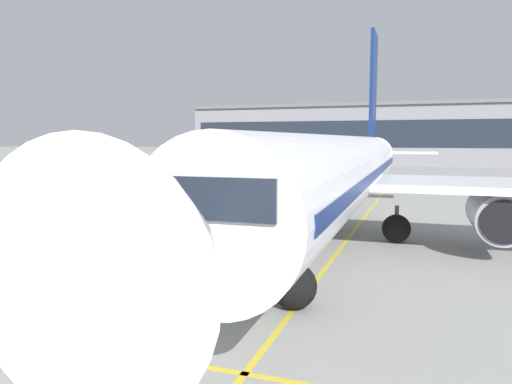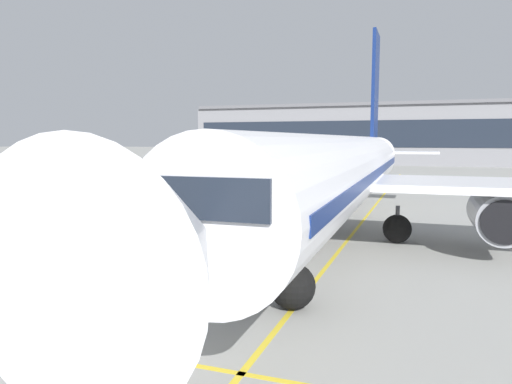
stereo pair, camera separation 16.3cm
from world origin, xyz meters
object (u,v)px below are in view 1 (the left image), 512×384
Objects in this scene: ground_crew_by_loader at (163,263)px; ground_crew_marshaller at (221,248)px; safety_cone_engine_keepout at (210,229)px; belt_loader at (211,246)px; ground_crew_by_carts at (109,248)px; parked_airplane at (343,173)px; baggage_cart_second at (51,256)px; safety_cone_wingtip at (191,237)px; baggage_cart_lead at (133,254)px.

ground_crew_marshaller is (1.04, 3.01, 0.00)m from ground_crew_by_loader.
ground_crew_by_loader reaches higher than safety_cone_engine_keepout.
belt_loader is 6.87× the size of safety_cone_engine_keepout.
ground_crew_by_loader is at bearing -109.01° from ground_crew_marshaller.
ground_crew_by_carts is (-3.36, 1.33, 0.00)m from ground_crew_by_loader.
ground_crew_by_carts is 2.23× the size of safety_cone_engine_keepout.
parked_airplane is 24.64× the size of ground_crew_by_carts.
baggage_cart_second is (-4.92, -4.25, 0.13)m from belt_loader.
baggage_cart_second is (-9.60, -10.90, -2.79)m from parked_airplane.
ground_crew_by_carts is at bearing 158.35° from ground_crew_by_loader.
parked_airplane reaches higher than safety_cone_wingtip.
ground_crew_by_loader is 3.61m from ground_crew_by_carts.
baggage_cart_lead reaches higher than safety_cone_wingtip.
safety_cone_engine_keepout is at bearing 115.50° from belt_loader.
baggage_cart_second is 1.58× the size of ground_crew_by_loader.
safety_cone_engine_keepout is at bearing 78.92° from baggage_cart_second.
belt_loader is 6.75m from safety_cone_engine_keepout.
safety_cone_engine_keepout is 1.13× the size of safety_cone_wingtip.
safety_cone_wingtip is at bearing 83.64° from ground_crew_by_carts.
belt_loader is at bearing 40.83° from baggage_cart_second.
ground_crew_marshaller reaches higher than safety_cone_wingtip.
baggage_cart_second is 1.58× the size of ground_crew_by_carts.
parked_airplane is at bearing 4.35° from safety_cone_engine_keepout.
ground_crew_by_loader is (-4.96, -10.31, -2.79)m from parked_airplane.
safety_cone_engine_keepout is (-2.90, 6.08, -0.49)m from belt_loader.
ground_crew_by_carts is at bearing 56.35° from baggage_cart_second.
safety_cone_engine_keepout is at bearing 95.18° from baggage_cart_lead.
baggage_cart_lead is 1.58× the size of ground_crew_marshaller.
baggage_cart_second is at bearing -123.65° from ground_crew_by_carts.
safety_cone_wingtip is (-7.63, -2.86, -3.45)m from parked_airplane.
baggage_cart_lead is at bearing -84.82° from safety_cone_engine_keepout.
belt_loader is 1.00m from ground_crew_marshaller.
parked_airplane reaches higher than belt_loader.
ground_crew_marshaller is (5.67, 3.60, -0.00)m from baggage_cart_second.
ground_crew_by_loader is at bearing -115.69° from parked_airplane.
parked_airplane is 12.55m from ground_crew_by_carts.
belt_loader is at bearing 54.70° from baggage_cart_lead.
baggage_cart_lead is 1.94m from ground_crew_by_loader.
parked_airplane is 24.64× the size of ground_crew_by_loader.
baggage_cart_second is 2.31m from ground_crew_by_carts.
ground_crew_marshaller is at bearing 70.99° from ground_crew_by_loader.
parked_airplane is at bearing 48.65° from baggage_cart_second.
belt_loader is 6.51m from baggage_cart_second.
safety_cone_engine_keepout is (-2.61, 9.73, -0.62)m from ground_crew_by_loader.
ground_crew_by_loader is 10.10m from safety_cone_engine_keepout.
parked_airplane is 15.57× the size of baggage_cart_lead.
belt_loader reaches higher than safety_cone_wingtip.
ground_crew_by_loader and ground_crew_by_carts have the same top height.
ground_crew_marshaller is 2.23× the size of safety_cone_engine_keepout.
baggage_cart_second is at bearing -101.08° from safety_cone_engine_keepout.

